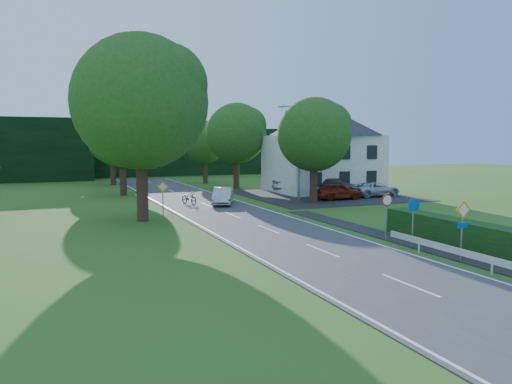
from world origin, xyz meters
name	(u,v)px	position (x,y,z in m)	size (l,w,h in m)	color
road	(255,224)	(0.00, 20.00, 0.02)	(7.00, 80.00, 0.04)	#3C3C3F
parking_pad	(320,195)	(12.00, 33.00, 0.02)	(14.00, 16.00, 0.04)	black
line_edge_left	(203,227)	(-3.25, 20.00, 0.04)	(0.12, 80.00, 0.01)	white
line_edge_right	(303,221)	(3.25, 20.00, 0.04)	(0.12, 80.00, 0.01)	white
line_centre	(255,224)	(0.00, 20.00, 0.04)	(0.12, 80.00, 0.01)	white
tree_main	(141,128)	(-6.00, 24.00, 5.82)	(9.40, 9.40, 11.64)	#224F17
tree_left_far	(122,149)	(-5.00, 40.00, 4.29)	(7.00, 7.00, 8.58)	#224F17
tree_right_far	(236,146)	(7.00, 42.00, 4.54)	(7.40, 7.40, 9.09)	#224F17
tree_left_back	(112,150)	(-4.50, 52.00, 4.04)	(6.60, 6.60, 8.07)	#224F17
tree_right_back	(205,152)	(6.00, 50.00, 3.78)	(6.20, 6.20, 7.56)	#224F17
tree_right_mid	(314,150)	(8.50, 28.00, 4.29)	(7.00, 7.00, 8.58)	#224F17
treeline_right	(187,152)	(8.00, 66.00, 3.50)	(30.00, 5.00, 7.00)	black
house_white	(323,148)	(14.00, 36.00, 4.41)	(10.60, 8.40, 8.60)	silver
streetlight	(298,148)	(8.06, 30.00, 4.46)	(2.03, 0.18, 8.00)	gray
sign_priority_right	(463,219)	(4.30, 7.98, 1.80)	(0.78, 0.09, 2.59)	gray
sign_roundabout	(413,213)	(4.30, 10.98, 1.67)	(0.64, 0.08, 2.37)	gray
sign_speed_limit	(387,206)	(4.30, 12.97, 1.77)	(0.64, 0.11, 2.37)	gray
sign_priority_left	(163,192)	(-4.50, 24.98, 1.72)	(0.78, 0.09, 2.44)	gray
moving_car	(223,196)	(1.25, 29.61, 0.71)	(1.42, 4.08, 1.35)	silver
motorcycle	(189,198)	(-1.20, 30.66, 0.58)	(0.71, 2.04, 1.07)	black
parked_car_red	(337,191)	(11.41, 29.06, 0.75)	(1.69, 4.19, 1.43)	maroon
parked_car_silver_a	(298,183)	(11.42, 36.26, 0.89)	(1.79, 5.14, 1.69)	#A1A2A5
parked_car_grey	(336,187)	(13.15, 32.00, 0.84)	(2.25, 5.53, 1.61)	#515257
parked_car_silver_b	(375,189)	(15.91, 29.91, 0.70)	(2.18, 4.73, 1.31)	silver
parasol	(306,183)	(11.59, 35.00, 1.05)	(2.19, 2.24, 2.01)	red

